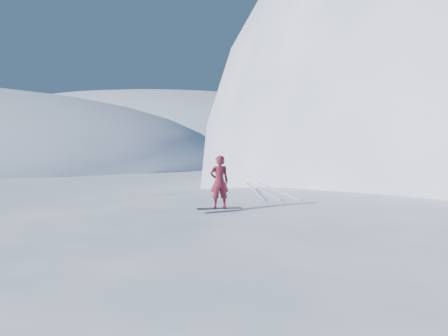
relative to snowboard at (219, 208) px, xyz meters
name	(u,v)px	position (x,y,z in m)	size (l,w,h in m)	color
ground	(326,308)	(2.94, -0.90, -2.41)	(400.00, 400.00, 0.00)	white
near_ridge	(348,274)	(3.94, 2.10, -2.41)	(36.00, 28.00, 4.80)	white
peak_shoulder	(447,203)	(12.94, 19.10, -2.41)	(28.00, 24.00, 18.00)	white
far_ridge_c	(146,155)	(-37.06, 109.10, -2.41)	(140.00, 90.00, 36.00)	white
wind_bumps	(301,281)	(2.38, 1.22, -2.41)	(16.00, 14.40, 1.00)	white
snowboard	(219,208)	(0.00, 0.00, 0.00)	(1.29, 0.24, 0.02)	black
snowboarder	(219,182)	(0.00, 0.00, 0.76)	(0.55, 0.36, 1.50)	maroon
board_tracks	(263,189)	(1.04, 4.89, 0.01)	(2.32, 5.91, 0.04)	silver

